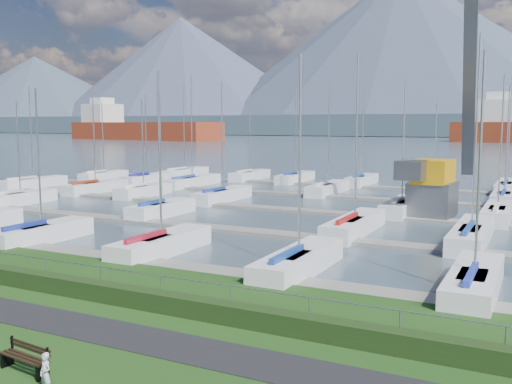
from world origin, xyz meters
The scene contains 10 objects.
path centered at (0.00, -3.00, 0.01)m, with size 160.00×2.00×0.04m, color black.
water centered at (0.00, 260.00, -0.40)m, with size 800.00×540.00×0.20m, color #40525E.
hedge centered at (0.00, -0.40, 0.35)m, with size 80.00×0.70×0.70m, color #1D3212.
fence centered at (0.00, 0.00, 1.20)m, with size 0.04×0.04×80.00m, color gray.
docks centered at (0.00, 26.00, -0.22)m, with size 90.00×41.60×0.25m.
bench_right centered at (2.03, -6.42, 0.42)m, with size 1.84×0.62×0.85m.
person centered at (3.32, -6.93, 0.57)m, with size 0.41×0.27×1.14m, color silver.
crane centered at (7.76, 28.74, 5.33)m, with size 5.02×13.33×22.35m.
cargo_ship_west centered at (-149.47, 189.78, 3.76)m, with size 81.21×30.89×21.50m.
sailboat_fleet centered at (-1.71, 28.12, 5.39)m, with size 74.88×50.25×13.05m.
Camera 1 is at (14.63, -17.17, 6.93)m, focal length 40.00 mm.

